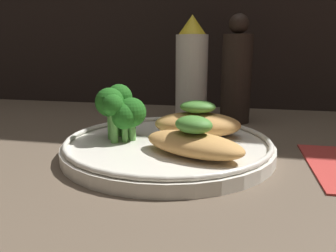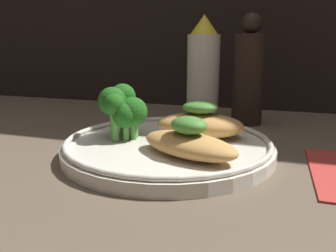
# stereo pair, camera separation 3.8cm
# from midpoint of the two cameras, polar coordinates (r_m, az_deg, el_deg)

# --- Properties ---
(ground_plane) EXTENTS (1.80, 1.80, 0.01)m
(ground_plane) POSITION_cam_midpoint_polar(r_m,az_deg,el_deg) (0.39, -2.80, -5.55)
(ground_plane) COLOR brown
(plate) EXTENTS (0.25, 0.25, 0.02)m
(plate) POSITION_cam_midpoint_polar(r_m,az_deg,el_deg) (0.39, -2.82, -3.48)
(plate) COLOR silver
(plate) RESTS_ON ground_plane
(grilled_meat_front) EXTENTS (0.12, 0.09, 0.04)m
(grilled_meat_front) POSITION_cam_midpoint_polar(r_m,az_deg,el_deg) (0.34, 1.21, -2.76)
(grilled_meat_front) COLOR tan
(grilled_meat_front) RESTS_ON plate
(grilled_meat_middle) EXTENTS (0.11, 0.07, 0.05)m
(grilled_meat_middle) POSITION_cam_midpoint_polar(r_m,az_deg,el_deg) (0.41, 2.51, 0.56)
(grilled_meat_middle) COLOR tan
(grilled_meat_middle) RESTS_ON plate
(broccoli_bunch) EXTENTS (0.06, 0.06, 0.07)m
(broccoli_bunch) POSITION_cam_midpoint_polar(r_m,az_deg,el_deg) (0.40, -10.77, 2.95)
(broccoli_bunch) COLOR #569942
(broccoli_bunch) RESTS_ON plate
(sauce_bottle) EXTENTS (0.05, 0.05, 0.18)m
(sauce_bottle) POSITION_cam_midpoint_polar(r_m,az_deg,el_deg) (0.56, 1.66, 9.51)
(sauce_bottle) COLOR white
(sauce_bottle) RESTS_ON ground_plane
(pepper_grinder) EXTENTS (0.05, 0.05, 0.18)m
(pepper_grinder) POSITION_cam_midpoint_polar(r_m,az_deg,el_deg) (0.56, 9.88, 8.80)
(pepper_grinder) COLOR black
(pepper_grinder) RESTS_ON ground_plane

